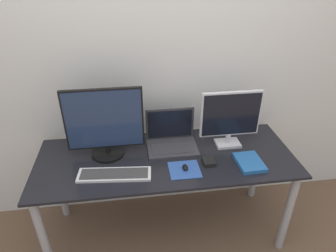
% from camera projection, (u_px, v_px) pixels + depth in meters
% --- Properties ---
extents(wall_back, '(7.00, 0.05, 2.50)m').
position_uv_depth(wall_back, '(158.00, 62.00, 2.11)').
color(wall_back, silver).
rests_on(wall_back, ground_plane).
extents(desk, '(1.75, 0.67, 0.71)m').
position_uv_depth(desk, '(166.00, 170.00, 2.10)').
color(desk, black).
rests_on(desk, ground_plane).
extents(monitor_left, '(0.51, 0.22, 0.49)m').
position_uv_depth(monitor_left, '(105.00, 124.00, 1.96)').
color(monitor_left, black).
rests_on(monitor_left, desk).
extents(monitor_right, '(0.42, 0.12, 0.42)m').
position_uv_depth(monitor_right, '(230.00, 117.00, 2.06)').
color(monitor_right, silver).
rests_on(monitor_right, desk).
extents(laptop, '(0.35, 0.25, 0.26)m').
position_uv_depth(laptop, '(171.00, 138.00, 2.14)').
color(laptop, '#333338').
rests_on(laptop, desk).
extents(keyboard, '(0.47, 0.18, 0.02)m').
position_uv_depth(keyboard, '(114.00, 174.00, 1.87)').
color(keyboard, silver).
rests_on(keyboard, desk).
extents(mousepad, '(0.20, 0.18, 0.00)m').
position_uv_depth(mousepad, '(185.00, 170.00, 1.92)').
color(mousepad, '#2D519E').
rests_on(mousepad, desk).
extents(mouse, '(0.04, 0.06, 0.03)m').
position_uv_depth(mouse, '(185.00, 167.00, 1.92)').
color(mouse, black).
rests_on(mouse, mousepad).
extents(book, '(0.17, 0.22, 0.03)m').
position_uv_depth(book, '(249.00, 162.00, 1.97)').
color(book, '#235B9E').
rests_on(book, desk).
extents(power_brick, '(0.08, 0.09, 0.03)m').
position_uv_depth(power_brick, '(209.00, 162.00, 1.98)').
color(power_brick, black).
rests_on(power_brick, desk).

